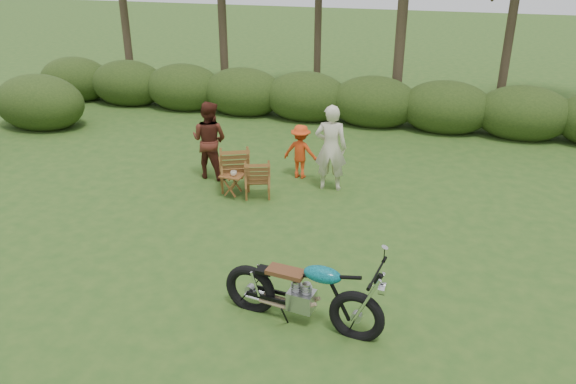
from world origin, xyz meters
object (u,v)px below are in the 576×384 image
(motorcycle, at_px, (301,321))
(cup, at_px, (234,173))
(adult_b, at_px, (212,176))
(lawn_chair_right, at_px, (258,196))
(side_table, at_px, (233,186))
(adult_a, at_px, (329,188))
(lawn_chair_left, at_px, (235,188))
(child, at_px, (300,177))

(motorcycle, xyz_separation_m, cup, (-2.44, 3.59, 0.54))
(cup, relative_size, adult_b, 0.08)
(lawn_chair_right, xyz_separation_m, side_table, (-0.48, -0.16, 0.24))
(side_table, xyz_separation_m, adult_a, (1.81, 0.99, -0.24))
(side_table, height_order, adult_a, adult_a)
(lawn_chair_left, distance_m, side_table, 0.49)
(lawn_chair_right, xyz_separation_m, adult_b, (-1.36, 0.71, 0.00))
(lawn_chair_right, distance_m, adult_b, 1.54)
(motorcycle, relative_size, child, 1.82)
(motorcycle, bearing_deg, side_table, 131.20)
(lawn_chair_right, distance_m, adult_a, 1.57)
(side_table, bearing_deg, child, 53.98)
(lawn_chair_left, relative_size, adult_b, 0.58)
(motorcycle, relative_size, side_table, 4.51)
(motorcycle, xyz_separation_m, child, (-1.45, 5.06, 0.00))
(motorcycle, bearing_deg, lawn_chair_right, 124.68)
(side_table, distance_m, adult_a, 2.08)
(motorcycle, distance_m, side_table, 4.41)
(side_table, bearing_deg, motorcycle, -55.58)
(motorcycle, distance_m, child, 5.26)
(side_table, relative_size, adult_a, 0.27)
(adult_b, bearing_deg, lawn_chair_right, 158.34)
(lawn_chair_left, height_order, cup, cup)
(cup, bearing_deg, lawn_chair_left, 111.28)
(lawn_chair_left, bearing_deg, lawn_chair_right, 132.47)
(cup, relative_size, child, 0.11)
(adult_a, height_order, child, adult_a)
(cup, bearing_deg, adult_a, 30.34)
(lawn_chair_left, distance_m, adult_a, 2.02)
(adult_a, height_order, adult_b, adult_a)
(lawn_chair_left, height_order, child, child)
(side_table, relative_size, adult_b, 0.28)
(motorcycle, bearing_deg, adult_b, 133.59)
(side_table, relative_size, child, 0.40)
(lawn_chair_right, xyz_separation_m, adult_a, (1.33, 0.83, 0.00))
(adult_a, xyz_separation_m, child, (-0.77, 0.43, 0.00))
(lawn_chair_right, xyz_separation_m, child, (0.56, 1.27, 0.00))
(lawn_chair_left, bearing_deg, adult_b, -57.88)
(child, bearing_deg, motorcycle, 109.95)
(lawn_chair_left, height_order, side_table, lawn_chair_left)
(motorcycle, height_order, child, motorcycle)
(lawn_chair_left, xyz_separation_m, child, (1.17, 1.03, 0.00))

